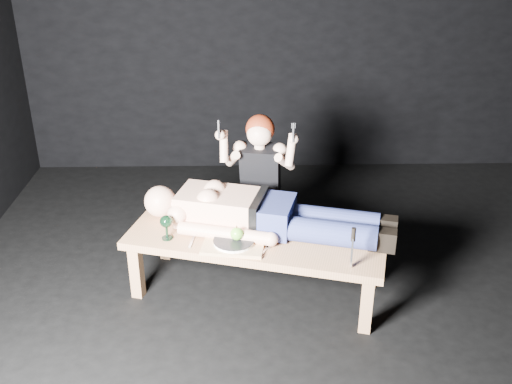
# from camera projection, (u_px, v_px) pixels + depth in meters

# --- Properties ---
(ground) EXTENTS (5.00, 5.00, 0.00)m
(ground) POSITION_uv_depth(u_px,v_px,m) (299.00, 311.00, 3.96)
(ground) COLOR black
(ground) RESTS_ON ground
(back_wall) EXTENTS (5.00, 0.00, 5.00)m
(back_wall) POSITION_uv_depth(u_px,v_px,m) (281.00, 19.00, 5.55)
(back_wall) COLOR black
(back_wall) RESTS_ON ground
(table) EXTENTS (1.85, 1.09, 0.45)m
(table) POSITION_uv_depth(u_px,v_px,m) (256.00, 263.00, 4.08)
(table) COLOR #A6764E
(table) RESTS_ON ground
(lying_man) EXTENTS (2.00, 1.07, 0.29)m
(lying_man) POSITION_uv_depth(u_px,v_px,m) (268.00, 210.00, 3.99)
(lying_man) COLOR tan
(lying_man) RESTS_ON table
(kneeling_woman) EXTENTS (0.73, 0.79, 1.17)m
(kneeling_woman) POSITION_uv_depth(u_px,v_px,m) (262.00, 181.00, 4.45)
(kneeling_woman) COLOR black
(kneeling_woman) RESTS_ON ground
(serving_tray) EXTENTS (0.44, 0.34, 0.02)m
(serving_tray) POSITION_uv_depth(u_px,v_px,m) (234.00, 245.00, 3.84)
(serving_tray) COLOR tan
(serving_tray) RESTS_ON table
(plate) EXTENTS (0.30, 0.30, 0.02)m
(plate) POSITION_uv_depth(u_px,v_px,m) (234.00, 242.00, 3.83)
(plate) COLOR white
(plate) RESTS_ON serving_tray
(apple) EXTENTS (0.09, 0.09, 0.09)m
(apple) POSITION_uv_depth(u_px,v_px,m) (237.00, 234.00, 3.82)
(apple) COLOR green
(apple) RESTS_ON plate
(goblet) EXTENTS (0.10, 0.10, 0.17)m
(goblet) POSITION_uv_depth(u_px,v_px,m) (167.00, 227.00, 3.90)
(goblet) COLOR black
(goblet) RESTS_ON table
(fork_flat) EXTENTS (0.04, 0.19, 0.01)m
(fork_flat) POSITION_uv_depth(u_px,v_px,m) (192.00, 240.00, 3.91)
(fork_flat) COLOR #B2B2B7
(fork_flat) RESTS_ON table
(knife_flat) EXTENTS (0.10, 0.17, 0.01)m
(knife_flat) POSITION_uv_depth(u_px,v_px,m) (266.00, 249.00, 3.81)
(knife_flat) COLOR #B2B2B7
(knife_flat) RESTS_ON table
(spoon_flat) EXTENTS (0.12, 0.16, 0.01)m
(spoon_flat) POSITION_uv_depth(u_px,v_px,m) (261.00, 243.00, 3.88)
(spoon_flat) COLOR #B2B2B7
(spoon_flat) RESTS_ON table
(carving_knife) EXTENTS (0.04, 0.05, 0.28)m
(carving_knife) POSITION_uv_depth(u_px,v_px,m) (352.00, 248.00, 3.56)
(carving_knife) COLOR #B2B2B7
(carving_knife) RESTS_ON table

